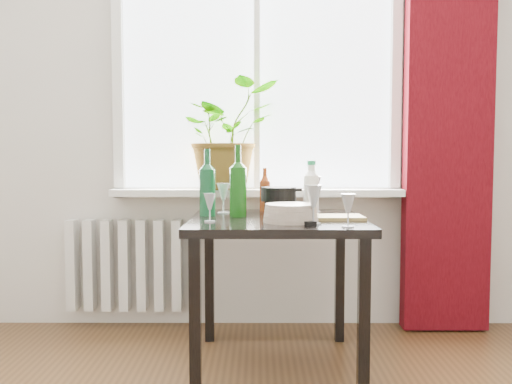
{
  "coord_description": "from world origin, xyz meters",
  "views": [
    {
      "loc": [
        0.01,
        -1.24,
        1.06
      ],
      "look_at": [
        -0.0,
        1.55,
        0.87
      ],
      "focal_mm": 40.0,
      "sensor_mm": 36.0,
      "label": 1
    }
  ],
  "objects_px": {
    "fondue_pot": "(278,201)",
    "wine_bottle_right": "(238,180)",
    "plate_stack": "(291,213)",
    "radiator": "(134,265)",
    "wineglass_back_center": "(314,194)",
    "wineglass_back_left": "(223,198)",
    "wineglass_front_right": "(313,204)",
    "wineglass_far_right": "(348,210)",
    "cleaning_bottle": "(311,187)",
    "cutting_board": "(333,217)",
    "wineglass_front_left": "(210,207)",
    "tv_remote": "(302,222)",
    "bottle_amber": "(265,189)",
    "potted_plant": "(226,135)",
    "table": "(277,237)",
    "wine_bottle_left": "(207,182)"
  },
  "relations": [
    {
      "from": "wine_bottle_left",
      "to": "wine_bottle_right",
      "type": "bearing_deg",
      "value": -13.26
    },
    {
      "from": "bottle_amber",
      "to": "fondue_pot",
      "type": "distance_m",
      "value": 0.18
    },
    {
      "from": "table",
      "to": "wine_bottle_right",
      "type": "distance_m",
      "value": 0.34
    },
    {
      "from": "wineglass_front_left",
      "to": "tv_remote",
      "type": "relative_size",
      "value": 0.85
    },
    {
      "from": "wine_bottle_right",
      "to": "plate_stack",
      "type": "relative_size",
      "value": 1.44
    },
    {
      "from": "wine_bottle_left",
      "to": "wineglass_back_left",
      "type": "relative_size",
      "value": 2.13
    },
    {
      "from": "wineglass_back_center",
      "to": "plate_stack",
      "type": "relative_size",
      "value": 0.78
    },
    {
      "from": "radiator",
      "to": "fondue_pot",
      "type": "distance_m",
      "value": 1.07
    },
    {
      "from": "wine_bottle_left",
      "to": "wineglass_back_left",
      "type": "bearing_deg",
      "value": 56.55
    },
    {
      "from": "potted_plant",
      "to": "wineglass_back_left",
      "type": "distance_m",
      "value": 0.51
    },
    {
      "from": "wineglass_back_center",
      "to": "wineglass_front_left",
      "type": "relative_size",
      "value": 1.47
    },
    {
      "from": "wineglass_back_left",
      "to": "tv_remote",
      "type": "height_order",
      "value": "wineglass_back_left"
    },
    {
      "from": "table",
      "to": "cutting_board",
      "type": "relative_size",
      "value": 2.89
    },
    {
      "from": "tv_remote",
      "to": "wineglass_far_right",
      "type": "bearing_deg",
      "value": -63.64
    },
    {
      "from": "wine_bottle_right",
      "to": "wineglass_back_left",
      "type": "bearing_deg",
      "value": 119.16
    },
    {
      "from": "bottle_amber",
      "to": "cutting_board",
      "type": "xyz_separation_m",
      "value": [
        0.33,
        -0.37,
        -0.11
      ]
    },
    {
      "from": "wine_bottle_right",
      "to": "wineglass_far_right",
      "type": "xyz_separation_m",
      "value": [
        0.49,
        -0.42,
        -0.11
      ]
    },
    {
      "from": "radiator",
      "to": "wineglass_front_left",
      "type": "relative_size",
      "value": 5.88
    },
    {
      "from": "fondue_pot",
      "to": "wineglass_back_left",
      "type": "bearing_deg",
      "value": -170.73
    },
    {
      "from": "bottle_amber",
      "to": "wineglass_front_right",
      "type": "bearing_deg",
      "value": -70.01
    },
    {
      "from": "cleaning_bottle",
      "to": "cutting_board",
      "type": "height_order",
      "value": "cleaning_bottle"
    },
    {
      "from": "potted_plant",
      "to": "tv_remote",
      "type": "distance_m",
      "value": 1.0
    },
    {
      "from": "cutting_board",
      "to": "plate_stack",
      "type": "bearing_deg",
      "value": -149.03
    },
    {
      "from": "radiator",
      "to": "bottle_amber",
      "type": "height_order",
      "value": "bottle_amber"
    },
    {
      "from": "wineglass_back_center",
      "to": "fondue_pot",
      "type": "distance_m",
      "value": 0.22
    },
    {
      "from": "cutting_board",
      "to": "fondue_pot",
      "type": "bearing_deg",
      "value": 140.23
    },
    {
      "from": "wine_bottle_right",
      "to": "bottle_amber",
      "type": "relative_size",
      "value": 1.52
    },
    {
      "from": "tv_remote",
      "to": "plate_stack",
      "type": "bearing_deg",
      "value": 100.19
    },
    {
      "from": "cleaning_bottle",
      "to": "wineglass_front_right",
      "type": "bearing_deg",
      "value": -94.03
    },
    {
      "from": "table",
      "to": "plate_stack",
      "type": "distance_m",
      "value": 0.22
    },
    {
      "from": "radiator",
      "to": "tv_remote",
      "type": "xyz_separation_m",
      "value": [
        0.96,
        -0.85,
        0.37
      ]
    },
    {
      "from": "plate_stack",
      "to": "wine_bottle_left",
      "type": "bearing_deg",
      "value": 146.58
    },
    {
      "from": "potted_plant",
      "to": "wineglass_far_right",
      "type": "bearing_deg",
      "value": -58.58
    },
    {
      "from": "fondue_pot",
      "to": "wineglass_front_left",
      "type": "bearing_deg",
      "value": -117.04
    },
    {
      "from": "wineglass_front_right",
      "to": "wine_bottle_left",
      "type": "bearing_deg",
      "value": 145.17
    },
    {
      "from": "cleaning_bottle",
      "to": "wineglass_front_left",
      "type": "distance_m",
      "value": 0.62
    },
    {
      "from": "bottle_amber",
      "to": "tv_remote",
      "type": "bearing_deg",
      "value": -73.67
    },
    {
      "from": "plate_stack",
      "to": "fondue_pot",
      "type": "distance_m",
      "value": 0.34
    },
    {
      "from": "wine_bottle_right",
      "to": "plate_stack",
      "type": "bearing_deg",
      "value": -42.75
    },
    {
      "from": "cleaning_bottle",
      "to": "bottle_amber",
      "type": "bearing_deg",
      "value": 150.77
    },
    {
      "from": "table",
      "to": "cleaning_bottle",
      "type": "bearing_deg",
      "value": 46.7
    },
    {
      "from": "radiator",
      "to": "wineglass_front_right",
      "type": "relative_size",
      "value": 4.4
    },
    {
      "from": "table",
      "to": "fondue_pot",
      "type": "distance_m",
      "value": 0.24
    },
    {
      "from": "tv_remote",
      "to": "wineglass_front_left",
      "type": "bearing_deg",
      "value": 141.87
    },
    {
      "from": "radiator",
      "to": "cutting_board",
      "type": "height_order",
      "value": "cutting_board"
    },
    {
      "from": "cleaning_bottle",
      "to": "fondue_pot",
      "type": "distance_m",
      "value": 0.19
    },
    {
      "from": "wineglass_front_right",
      "to": "cutting_board",
      "type": "xyz_separation_m",
      "value": [
        0.11,
        0.21,
        -0.08
      ]
    },
    {
      "from": "wineglass_back_center",
      "to": "wineglass_front_right",
      "type": "bearing_deg",
      "value": -95.62
    },
    {
      "from": "fondue_pot",
      "to": "wine_bottle_right",
      "type": "bearing_deg",
      "value": -135.17
    },
    {
      "from": "cleaning_bottle",
      "to": "plate_stack",
      "type": "bearing_deg",
      "value": -109.5
    }
  ]
}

